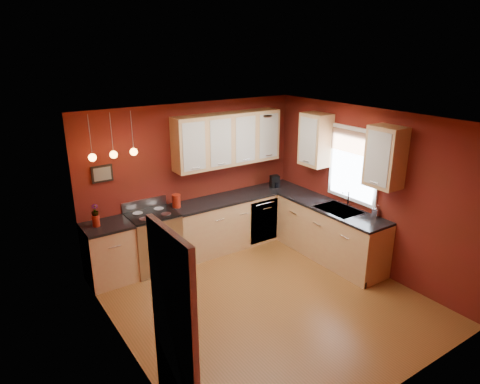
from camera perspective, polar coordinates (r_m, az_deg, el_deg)
floor at (r=6.37m, az=3.44°, el=-14.21°), size 4.20×4.20×0.00m
ceiling at (r=5.40m, az=3.99°, el=9.54°), size 4.00×4.20×0.02m
wall_back at (r=7.43m, az=-6.23°, el=1.79°), size 4.00×0.02×2.60m
wall_front at (r=4.47m, az=20.70°, el=-11.64°), size 4.00×0.02×2.60m
wall_left at (r=4.90m, az=-15.38°, el=-8.20°), size 0.02×4.20×2.60m
wall_right at (r=7.09m, az=16.61°, el=0.25°), size 0.02×4.20×2.60m
base_cabinets_back_left at (r=6.92m, az=-17.02°, el=-7.92°), size 0.70×0.60×0.90m
base_cabinets_back_right at (r=7.83m, az=-0.24°, el=-3.80°), size 2.54×0.60×0.90m
base_cabinets_right at (r=7.46m, az=11.87°, el=-5.43°), size 0.60×2.10×0.90m
counter_back_left at (r=6.72m, az=-17.40°, el=-4.34°), size 0.70×0.62×0.04m
counter_back_right at (r=7.66m, az=-0.24°, el=-0.56°), size 2.54×0.62×0.04m
counter_right at (r=7.28m, az=12.12°, el=-2.06°), size 0.62×2.10×0.04m
gas_range at (r=7.11m, az=-11.43°, el=-6.38°), size 0.76×0.64×1.11m
dishwasher_front at (r=7.81m, az=3.21°, el=-3.89°), size 0.60×0.02×0.80m
sink at (r=7.19m, az=12.98°, el=-2.44°), size 0.50×0.70×0.33m
window at (r=7.15m, az=14.94°, el=3.80°), size 0.06×1.02×1.22m
door_left_wall at (r=4.09m, az=-8.72°, el=-18.17°), size 0.12×0.82×2.05m
upper_cabinets_back at (r=7.41m, az=-1.64°, el=7.05°), size 2.00×0.35×0.90m
upper_cabinets_right at (r=6.99m, az=14.15°, el=5.75°), size 0.35×1.95×0.90m
wall_picture at (r=6.76m, az=-17.91°, el=2.33°), size 0.32×0.03×0.26m
pendant_lights at (r=6.40m, az=-16.51°, el=4.87°), size 0.71×0.11×0.66m
red_canister at (r=7.13m, az=-8.48°, el=-1.18°), size 0.15×0.15×0.22m
red_vase at (r=6.67m, az=-18.64°, el=-3.65°), size 0.11×0.11×0.17m
flowers at (r=6.62m, az=-18.79°, el=-2.36°), size 0.11×0.11×0.19m
coffee_maker at (r=8.08m, az=4.67°, el=1.37°), size 0.19×0.19×0.23m
soap_pump at (r=6.99m, az=17.67°, el=-2.37°), size 0.11×0.11×0.21m
dish_towel at (r=6.86m, az=-9.38°, el=-6.86°), size 0.22×0.01×0.30m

